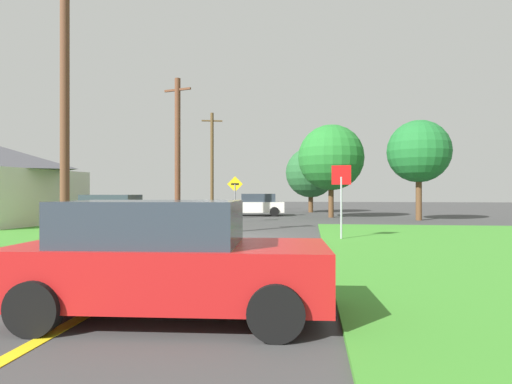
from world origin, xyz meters
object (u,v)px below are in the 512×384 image
parked_car_near_building (116,212)px  car_approaching_junction (255,205)px  stop_sign (341,188)px  utility_pole_mid (178,148)px  oak_tree_right (331,158)px  car_behind_on_main_road (167,260)px  oak_tree_left (419,152)px  utility_pole_near (65,101)px  utility_pole_far (212,161)px  pine_tree_center (311,173)px  direction_sign (235,194)px

parked_car_near_building → car_approaching_junction: same height
stop_sign → utility_pole_mid: bearing=-36.3°
oak_tree_right → car_behind_on_main_road: bearing=-98.1°
parked_car_near_building → oak_tree_left: bearing=28.9°
utility_pole_near → utility_pole_far: bearing=91.5°
oak_tree_left → oak_tree_right: 5.72m
pine_tree_center → oak_tree_right: oak_tree_right is taller
oak_tree_left → pine_tree_center: (-6.60, 9.55, -0.82)m
utility_pole_far → stop_sign: bearing=-65.0°
utility_pole_mid → direction_sign: (3.49, -0.19, -2.68)m
oak_tree_right → utility_pole_near: bearing=-118.9°
stop_sign → direction_sign: bearing=-49.4°
stop_sign → utility_pole_far: 22.71m
car_approaching_junction → direction_sign: (-0.25, -6.76, 0.85)m
parked_car_near_building → utility_pole_far: size_ratio=0.49×
direction_sign → utility_pole_mid: bearing=176.9°
direction_sign → oak_tree_left: (10.95, 3.05, 2.59)m
stop_sign → direction_sign: stop_sign is taller
car_behind_on_main_road → car_approaching_junction: same height
pine_tree_center → oak_tree_right: (1.38, -7.21, 0.68)m
parked_car_near_building → pine_tree_center: pine_tree_center is taller
stop_sign → direction_sign: 10.26m
utility_pole_far → utility_pole_mid: bearing=-86.8°
utility_pole_far → car_approaching_junction: bearing=-48.6°
car_approaching_junction → pine_tree_center: bearing=-132.6°
car_approaching_junction → oak_tree_left: 11.84m
utility_pole_near → oak_tree_right: size_ratio=1.43×
car_behind_on_main_road → utility_pole_far: utility_pole_far is taller
parked_car_near_building → oak_tree_left: oak_tree_left is taller
oak_tree_left → pine_tree_center: oak_tree_left is taller
utility_pole_near → oak_tree_right: (9.26, 16.74, -0.58)m
car_approaching_junction → utility_pole_far: size_ratio=0.54×
utility_pole_far → oak_tree_right: utility_pole_far is taller
utility_pole_near → oak_tree_right: 19.14m
car_behind_on_main_road → oak_tree_left: oak_tree_left is taller
utility_pole_far → oak_tree_left: bearing=-29.9°
parked_car_near_building → utility_pole_near: bearing=-80.4°
utility_pole_near → direction_sign: (3.53, 11.35, -3.03)m
parked_car_near_building → car_behind_on_main_road: bearing=-62.1°
stop_sign → car_approaching_junction: 16.35m
utility_pole_far → direction_sign: size_ratio=3.24×
parked_car_near_building → utility_pole_mid: 6.91m
parked_car_near_building → utility_pole_mid: (1.05, 5.84, 3.53)m
utility_pole_mid → pine_tree_center: (7.84, 12.41, -0.91)m
parked_car_near_building → utility_pole_mid: size_ratio=0.50×
parked_car_near_building → direction_sign: (4.54, 5.66, 0.85)m
car_approaching_junction → oak_tree_right: size_ratio=0.73×
utility_pole_far → utility_pole_near: bearing=-88.5°
pine_tree_center → oak_tree_right: size_ratio=0.88×
car_behind_on_main_road → oak_tree_left: size_ratio=0.71×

